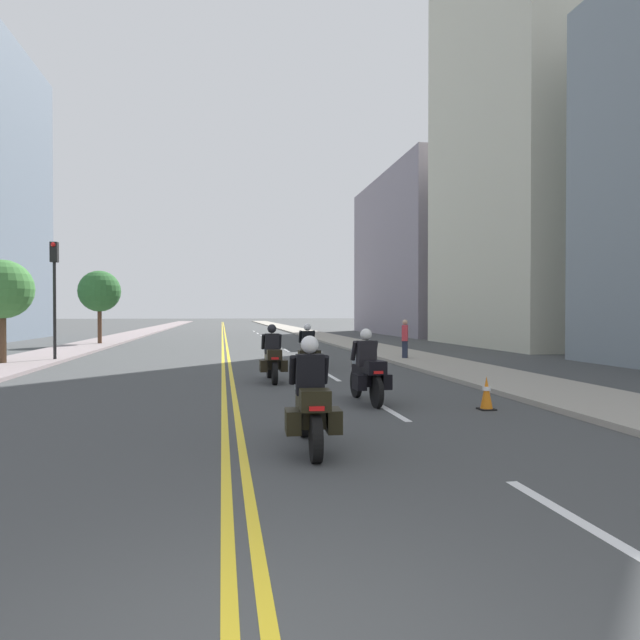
{
  "coord_description": "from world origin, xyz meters",
  "views": [
    {
      "loc": [
        -0.17,
        -2.76,
        1.98
      ],
      "look_at": [
        2.26,
        10.94,
        1.79
      ],
      "focal_mm": 31.14,
      "sensor_mm": 36.0,
      "label": 1
    }
  ],
  "objects_px": {
    "traffic_light_near": "(54,279)",
    "traffic_cone_1": "(486,393)",
    "motorcycle_0": "(310,405)",
    "street_tree_1": "(2,290)",
    "motorcycle_1": "(367,372)",
    "motorcycle_2": "(272,359)",
    "traffic_cone_0": "(366,354)",
    "street_tree_0": "(99,291)",
    "pedestrian_0": "(405,339)",
    "motorcycle_3": "(308,349)"
  },
  "relations": [
    {
      "from": "motorcycle_2",
      "to": "traffic_cone_1",
      "type": "height_order",
      "value": "motorcycle_2"
    },
    {
      "from": "traffic_light_near",
      "to": "pedestrian_0",
      "type": "bearing_deg",
      "value": -7.42
    },
    {
      "from": "street_tree_0",
      "to": "motorcycle_3",
      "type": "bearing_deg",
      "value": -56.79
    },
    {
      "from": "motorcycle_2",
      "to": "street_tree_0",
      "type": "distance_m",
      "value": 21.37
    },
    {
      "from": "motorcycle_3",
      "to": "pedestrian_0",
      "type": "relative_size",
      "value": 1.24
    },
    {
      "from": "motorcycle_0",
      "to": "traffic_light_near",
      "type": "relative_size",
      "value": 0.45
    },
    {
      "from": "pedestrian_0",
      "to": "street_tree_0",
      "type": "distance_m",
      "value": 20.01
    },
    {
      "from": "motorcycle_0",
      "to": "motorcycle_1",
      "type": "height_order",
      "value": "motorcycle_0"
    },
    {
      "from": "traffic_light_near",
      "to": "traffic_cone_1",
      "type": "bearing_deg",
      "value": -47.81
    },
    {
      "from": "motorcycle_1",
      "to": "street_tree_0",
      "type": "bearing_deg",
      "value": 110.66
    },
    {
      "from": "traffic_cone_0",
      "to": "traffic_light_near",
      "type": "distance_m",
      "value": 12.74
    },
    {
      "from": "motorcycle_3",
      "to": "street_tree_0",
      "type": "bearing_deg",
      "value": 122.37
    },
    {
      "from": "motorcycle_3",
      "to": "traffic_light_near",
      "type": "distance_m",
      "value": 10.74
    },
    {
      "from": "motorcycle_1",
      "to": "traffic_light_near",
      "type": "height_order",
      "value": "traffic_light_near"
    },
    {
      "from": "street_tree_1",
      "to": "traffic_cone_1",
      "type": "bearing_deg",
      "value": -41.38
    },
    {
      "from": "traffic_cone_0",
      "to": "street_tree_1",
      "type": "xyz_separation_m",
      "value": [
        -13.53,
        1.2,
        2.45
      ]
    },
    {
      "from": "motorcycle_0",
      "to": "traffic_cone_1",
      "type": "distance_m",
      "value": 4.85
    },
    {
      "from": "motorcycle_1",
      "to": "traffic_light_near",
      "type": "xyz_separation_m",
      "value": [
        -9.68,
        11.89,
        2.63
      ]
    },
    {
      "from": "motorcycle_0",
      "to": "traffic_cone_0",
      "type": "distance_m",
      "value": 13.83
    },
    {
      "from": "motorcycle_3",
      "to": "traffic_cone_0",
      "type": "xyz_separation_m",
      "value": [
        2.55,
        1.49,
        -0.29
      ]
    },
    {
      "from": "traffic_cone_0",
      "to": "traffic_light_near",
      "type": "height_order",
      "value": "traffic_light_near"
    },
    {
      "from": "motorcycle_2",
      "to": "traffic_cone_1",
      "type": "bearing_deg",
      "value": -54.33
    },
    {
      "from": "traffic_cone_1",
      "to": "traffic_light_near",
      "type": "height_order",
      "value": "traffic_light_near"
    },
    {
      "from": "traffic_light_near",
      "to": "street_tree_1",
      "type": "xyz_separation_m",
      "value": [
        -1.41,
        -1.4,
        -0.49
      ]
    },
    {
      "from": "pedestrian_0",
      "to": "traffic_cone_1",
      "type": "bearing_deg",
      "value": -164.44
    },
    {
      "from": "motorcycle_2",
      "to": "motorcycle_3",
      "type": "xyz_separation_m",
      "value": [
        1.6,
        3.68,
        0.01
      ]
    },
    {
      "from": "traffic_light_near",
      "to": "street_tree_0",
      "type": "height_order",
      "value": "traffic_light_near"
    },
    {
      "from": "traffic_cone_1",
      "to": "pedestrian_0",
      "type": "relative_size",
      "value": 0.4
    },
    {
      "from": "motorcycle_0",
      "to": "street_tree_0",
      "type": "distance_m",
      "value": 28.75
    },
    {
      "from": "motorcycle_3",
      "to": "traffic_cone_1",
      "type": "relative_size",
      "value": 3.07
    },
    {
      "from": "traffic_light_near",
      "to": "street_tree_0",
      "type": "bearing_deg",
      "value": 93.41
    },
    {
      "from": "traffic_cone_0",
      "to": "street_tree_0",
      "type": "relative_size",
      "value": 0.17
    },
    {
      "from": "street_tree_1",
      "to": "traffic_light_near",
      "type": "bearing_deg",
      "value": 44.7
    },
    {
      "from": "motorcycle_0",
      "to": "motorcycle_3",
      "type": "height_order",
      "value": "motorcycle_0"
    },
    {
      "from": "traffic_light_near",
      "to": "street_tree_0",
      "type": "distance_m",
      "value": 11.62
    },
    {
      "from": "traffic_cone_1",
      "to": "traffic_light_near",
      "type": "distance_m",
      "value": 17.91
    },
    {
      "from": "motorcycle_1",
      "to": "traffic_cone_1",
      "type": "height_order",
      "value": "motorcycle_1"
    },
    {
      "from": "street_tree_0",
      "to": "motorcycle_2",
      "type": "bearing_deg",
      "value": -65.89
    },
    {
      "from": "motorcycle_3",
      "to": "street_tree_0",
      "type": "height_order",
      "value": "street_tree_0"
    },
    {
      "from": "motorcycle_1",
      "to": "traffic_cone_0",
      "type": "xyz_separation_m",
      "value": [
        2.44,
        9.29,
        -0.3
      ]
    },
    {
      "from": "motorcycle_2",
      "to": "traffic_cone_0",
      "type": "xyz_separation_m",
      "value": [
        4.15,
        5.17,
        -0.28
      ]
    },
    {
      "from": "motorcycle_1",
      "to": "street_tree_0",
      "type": "distance_m",
      "value": 25.8
    },
    {
      "from": "traffic_cone_1",
      "to": "street_tree_0",
      "type": "distance_m",
      "value": 27.85
    },
    {
      "from": "street_tree_0",
      "to": "street_tree_1",
      "type": "bearing_deg",
      "value": -93.17
    },
    {
      "from": "motorcycle_2",
      "to": "street_tree_1",
      "type": "relative_size",
      "value": 0.57
    },
    {
      "from": "traffic_cone_1",
      "to": "street_tree_0",
      "type": "bearing_deg",
      "value": 116.95
    },
    {
      "from": "motorcycle_0",
      "to": "street_tree_1",
      "type": "bearing_deg",
      "value": 125.65
    },
    {
      "from": "motorcycle_1",
      "to": "motorcycle_0",
      "type": "bearing_deg",
      "value": -119.09
    },
    {
      "from": "motorcycle_2",
      "to": "pedestrian_0",
      "type": "height_order",
      "value": "pedestrian_0"
    },
    {
      "from": "motorcycle_3",
      "to": "motorcycle_2",
      "type": "bearing_deg",
      "value": -114.34
    }
  ]
}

